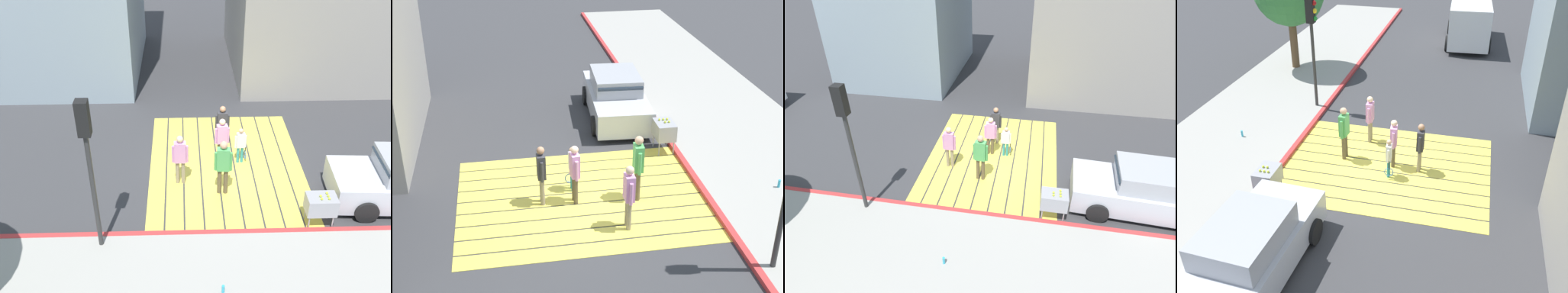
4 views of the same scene
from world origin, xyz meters
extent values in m
plane|color=#38383A|center=(0.00, 0.00, 0.00)|extent=(120.00, 120.00, 0.00)
cube|color=#EAD64C|center=(0.00, -2.20, 0.01)|extent=(6.40, 0.50, 0.01)
cube|color=#EAD64C|center=(0.00, -1.65, 0.01)|extent=(6.40, 0.50, 0.01)
cube|color=#EAD64C|center=(0.00, -1.10, 0.01)|extent=(6.40, 0.50, 0.01)
cube|color=#EAD64C|center=(0.00, -0.55, 0.01)|extent=(6.40, 0.50, 0.01)
cube|color=#EAD64C|center=(0.00, 0.00, 0.01)|extent=(6.40, 0.50, 0.01)
cube|color=#EAD64C|center=(0.00, 0.55, 0.01)|extent=(6.40, 0.50, 0.01)
cube|color=#EAD64C|center=(0.00, 1.10, 0.01)|extent=(6.40, 0.50, 0.01)
cube|color=#EAD64C|center=(0.00, 1.65, 0.01)|extent=(6.40, 0.50, 0.01)
cube|color=#EAD64C|center=(0.00, 2.20, 0.01)|extent=(6.40, 0.50, 0.01)
cube|color=#9E9B93|center=(-5.60, 0.00, 0.06)|extent=(4.80, 40.00, 0.12)
cube|color=#BC3333|center=(-3.25, 0.00, 0.07)|extent=(0.16, 40.00, 0.13)
cube|color=gray|center=(8.50, -4.49, 4.10)|extent=(8.00, 7.00, 8.20)
cube|color=silver|center=(-2.00, -4.99, 0.59)|extent=(2.03, 4.39, 0.80)
cube|color=#A0A2A9|center=(-2.01, -5.14, 1.27)|extent=(1.64, 2.15, 0.60)
cube|color=#1E2833|center=(-1.96, -4.22, 1.21)|extent=(1.49, 0.41, 0.49)
cylinder|color=black|center=(-1.05, -3.71, 0.33)|extent=(0.26, 0.67, 0.66)
cylinder|color=black|center=(-2.81, -3.61, 0.33)|extent=(0.26, 0.67, 0.66)
cylinder|color=#2D2D2D|center=(-3.60, 3.53, 1.70)|extent=(0.12, 0.12, 3.40)
cube|color=black|center=(-3.60, 3.53, 3.82)|extent=(0.28, 0.28, 0.84)
sphere|color=maroon|center=(-3.44, 3.53, 4.10)|extent=(0.18, 0.18, 0.18)
sphere|color=yellow|center=(-3.44, 3.53, 3.83)|extent=(0.18, 0.18, 0.18)
sphere|color=#188429|center=(-3.44, 3.53, 3.56)|extent=(0.18, 0.18, 0.18)
cube|color=#99999E|center=(-2.90, -2.28, 0.70)|extent=(0.56, 0.80, 0.50)
cylinder|color=#99999E|center=(-2.68, -1.96, 0.23)|extent=(0.04, 0.04, 0.45)
cylinder|color=#99999E|center=(-3.12, -1.96, 0.23)|extent=(0.04, 0.04, 0.45)
cylinder|color=#99999E|center=(-2.68, -2.60, 0.23)|extent=(0.04, 0.04, 0.45)
cylinder|color=#99999E|center=(-3.12, -2.60, 0.23)|extent=(0.04, 0.04, 0.45)
sphere|color=#CCE033|center=(-3.02, -2.43, 0.98)|extent=(0.07, 0.07, 0.07)
sphere|color=#CCE033|center=(-2.90, -2.43, 0.98)|extent=(0.07, 0.07, 0.07)
sphere|color=#CCE033|center=(-2.78, -2.43, 0.98)|extent=(0.07, 0.07, 0.07)
sphere|color=#CCE033|center=(-3.02, -2.23, 0.98)|extent=(0.07, 0.07, 0.07)
sphere|color=#CCE033|center=(-2.90, -2.23, 0.98)|extent=(0.07, 0.07, 0.07)
cylinder|color=#33A5BF|center=(-5.26, 0.52, 0.23)|extent=(0.07, 0.07, 0.22)
cylinder|color=gray|center=(-0.90, 1.56, 0.40)|extent=(0.12, 0.12, 0.80)
cylinder|color=gray|center=(-0.90, 1.39, 0.40)|extent=(0.12, 0.12, 0.80)
cube|color=#D18CC6|center=(-0.90, 1.47, 1.13)|extent=(0.22, 0.35, 0.66)
sphere|color=beige|center=(-0.90, 1.47, 1.58)|extent=(0.21, 0.21, 0.21)
cylinder|color=#D18CC6|center=(-0.90, 1.68, 1.06)|extent=(0.09, 0.09, 0.56)
cylinder|color=#D18CC6|center=(-0.90, 1.27, 1.06)|extent=(0.09, 0.09, 0.56)
cylinder|color=brown|center=(-1.43, 0.33, 0.43)|extent=(0.13, 0.13, 0.85)
cylinder|color=brown|center=(-1.44, 0.14, 0.43)|extent=(0.13, 0.13, 0.85)
cube|color=#4CA559|center=(-1.43, 0.23, 1.21)|extent=(0.26, 0.39, 0.71)
sphere|color=tan|center=(-1.43, 0.23, 1.69)|extent=(0.22, 0.22, 0.22)
cylinder|color=#4CA559|center=(-1.42, 0.45, 1.14)|extent=(0.09, 0.09, 0.60)
cylinder|color=#4CA559|center=(-1.45, 0.02, 1.14)|extent=(0.09, 0.09, 0.60)
cylinder|color=brown|center=(0.17, 0.22, 0.38)|extent=(0.11, 0.11, 0.76)
cylinder|color=brown|center=(0.19, 0.05, 0.38)|extent=(0.11, 0.11, 0.76)
cube|color=#D18CC6|center=(0.18, 0.14, 1.08)|extent=(0.24, 0.36, 0.64)
sphere|color=beige|center=(0.18, 0.14, 1.52)|extent=(0.20, 0.20, 0.20)
cylinder|color=#D18CC6|center=(0.16, 0.33, 1.02)|extent=(0.08, 0.08, 0.54)
cylinder|color=#D18CC6|center=(0.20, -0.06, 1.02)|extent=(0.08, 0.08, 0.54)
cylinder|color=gray|center=(1.02, 0.14, 0.38)|extent=(0.12, 0.12, 0.77)
cylinder|color=gray|center=(1.02, -0.03, 0.38)|extent=(0.12, 0.12, 0.77)
cube|color=#333338|center=(1.02, 0.06, 1.09)|extent=(0.21, 0.34, 0.64)
sphere|color=#9E7051|center=(1.02, 0.06, 1.53)|extent=(0.20, 0.20, 0.20)
cylinder|color=#333338|center=(1.02, 0.26, 1.03)|extent=(0.08, 0.08, 0.54)
cylinder|color=#333338|center=(1.02, -0.14, 1.03)|extent=(0.08, 0.08, 0.54)
cylinder|color=teal|center=(0.16, -0.40, 0.30)|extent=(0.09, 0.09, 0.60)
cylinder|color=teal|center=(0.17, -0.53, 0.30)|extent=(0.09, 0.09, 0.60)
cube|color=white|center=(0.16, -0.47, 0.85)|extent=(0.19, 0.28, 0.50)
sphere|color=tan|center=(0.16, -0.47, 1.20)|extent=(0.16, 0.16, 0.16)
cylinder|color=white|center=(0.15, -0.31, 0.80)|extent=(0.07, 0.07, 0.43)
cylinder|color=white|center=(0.18, -0.63, 0.80)|extent=(0.07, 0.07, 0.43)
cylinder|color=black|center=(0.21, -0.64, 0.51)|extent=(0.03, 0.03, 0.28)
torus|color=blue|center=(0.21, -0.64, 0.27)|extent=(0.29, 0.05, 0.28)
camera|label=1|loc=(-12.44, 1.38, 8.70)|focal=42.82mm
camera|label=2|loc=(1.86, 11.97, 7.71)|focal=50.12mm
camera|label=3|loc=(-10.79, -1.45, 7.61)|focal=31.15mm
camera|label=4|loc=(2.29, -11.24, 7.65)|focal=40.02mm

